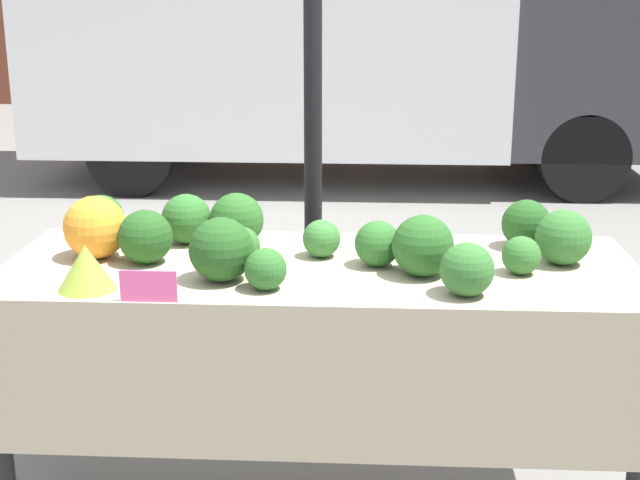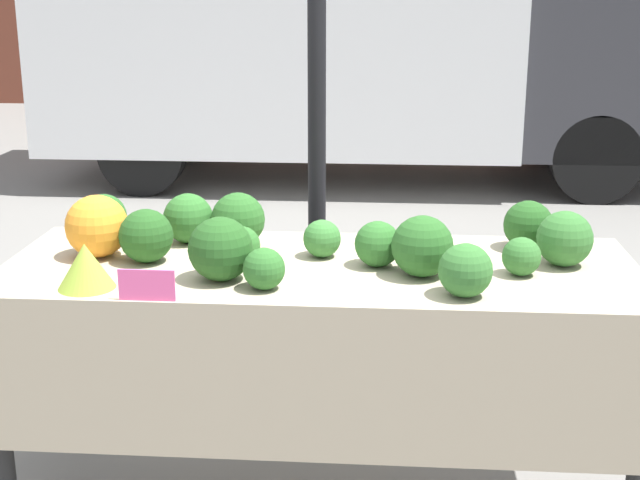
% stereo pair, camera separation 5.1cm
% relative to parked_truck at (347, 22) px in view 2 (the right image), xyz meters
% --- Properties ---
extents(tent_pole, '(0.07, 0.07, 2.22)m').
position_rel_parked_truck_xyz_m(tent_pole, '(0.09, -4.30, -0.23)').
color(tent_pole, black).
rests_on(tent_pole, ground_plane).
extents(parked_truck, '(5.33, 1.87, 2.54)m').
position_rel_parked_truck_xyz_m(parked_truck, '(0.00, 0.00, 0.00)').
color(parked_truck, white).
rests_on(parked_truck, ground_plane).
extents(market_table, '(1.97, 0.75, 0.81)m').
position_rel_parked_truck_xyz_m(market_table, '(0.16, -5.13, -0.64)').
color(market_table, tan).
rests_on(market_table, ground_plane).
extents(orange_cauliflower, '(0.20, 0.20, 0.20)m').
position_rel_parked_truck_xyz_m(orange_cauliflower, '(-0.55, -5.04, -0.44)').
color(orange_cauliflower, orange).
rests_on(orange_cauliflower, market_table).
extents(romanesco_head, '(0.16, 0.16, 0.13)m').
position_rel_parked_truck_xyz_m(romanesco_head, '(-0.49, -5.34, -0.47)').
color(romanesco_head, '#93B238').
rests_on(romanesco_head, market_table).
extents(broccoli_head_0, '(0.19, 0.19, 0.19)m').
position_rel_parked_truck_xyz_m(broccoli_head_0, '(-0.12, -5.24, -0.44)').
color(broccoli_head_0, '#23511E').
rests_on(broccoli_head_0, market_table).
extents(broccoli_head_1, '(0.15, 0.15, 0.15)m').
position_rel_parked_truck_xyz_m(broccoli_head_1, '(-0.60, -4.83, -0.46)').
color(broccoli_head_1, '#285B23').
rests_on(broccoli_head_1, market_table).
extents(broccoli_head_2, '(0.12, 0.12, 0.12)m').
position_rel_parked_truck_xyz_m(broccoli_head_2, '(0.02, -5.31, -0.47)').
color(broccoli_head_2, '#2D6628').
rests_on(broccoli_head_2, market_table).
extents(broccoli_head_3, '(0.17, 0.17, 0.17)m').
position_rel_parked_truck_xyz_m(broccoli_head_3, '(-0.30, -4.85, -0.45)').
color(broccoli_head_3, '#2D6628').
rests_on(broccoli_head_3, market_table).
extents(broccoli_head_4, '(0.12, 0.12, 0.12)m').
position_rel_parked_truck_xyz_m(broccoli_head_4, '(-0.08, -5.08, -0.48)').
color(broccoli_head_4, '#2D6628').
rests_on(broccoli_head_4, market_table).
extents(broccoli_head_5, '(0.17, 0.17, 0.17)m').
position_rel_parked_truck_xyz_m(broccoli_head_5, '(-0.38, -5.08, -0.45)').
color(broccoli_head_5, '#23511E').
rests_on(broccoli_head_5, market_table).
extents(broccoli_head_6, '(0.12, 0.12, 0.12)m').
position_rel_parked_truck_xyz_m(broccoli_head_6, '(0.16, -4.99, -0.48)').
color(broccoli_head_6, '#387533').
rests_on(broccoli_head_6, market_table).
extents(broccoli_head_7, '(0.16, 0.16, 0.16)m').
position_rel_parked_truck_xyz_m(broccoli_head_7, '(0.83, -4.84, -0.46)').
color(broccoli_head_7, '#23511E').
rests_on(broccoli_head_7, market_table).
extents(broccoli_head_8, '(0.18, 0.18, 0.18)m').
position_rel_parked_truck_xyz_m(broccoli_head_8, '(0.47, -5.16, -0.44)').
color(broccoli_head_8, '#285B23').
rests_on(broccoli_head_8, market_table).
extents(broccoli_head_9, '(0.18, 0.18, 0.18)m').
position_rel_parked_truck_xyz_m(broccoli_head_9, '(-0.13, -4.88, -0.45)').
color(broccoli_head_9, '#285B23').
rests_on(broccoli_head_9, market_table).
extents(broccoli_head_10, '(0.12, 0.12, 0.12)m').
position_rel_parked_truck_xyz_m(broccoli_head_10, '(0.77, -5.13, -0.48)').
color(broccoli_head_10, '#336B2D').
rests_on(broccoli_head_10, market_table).
extents(broccoli_head_11, '(0.17, 0.17, 0.17)m').
position_rel_parked_truck_xyz_m(broccoli_head_11, '(0.91, -5.02, -0.45)').
color(broccoli_head_11, '#336B2D').
rests_on(broccoli_head_11, market_table).
extents(broccoli_head_12, '(0.14, 0.14, 0.14)m').
position_rel_parked_truck_xyz_m(broccoli_head_12, '(0.34, -5.07, -0.46)').
color(broccoli_head_12, '#2D6628').
rests_on(broccoli_head_12, market_table).
extents(broccoli_head_13, '(0.15, 0.15, 0.15)m').
position_rel_parked_truck_xyz_m(broccoli_head_13, '(0.59, -5.33, -0.46)').
color(broccoli_head_13, '#336B2D').
rests_on(broccoli_head_13, market_table).
extents(price_sign, '(0.16, 0.01, 0.09)m').
position_rel_parked_truck_xyz_m(price_sign, '(-0.29, -5.43, -0.49)').
color(price_sign, '#F45B9E').
rests_on(price_sign, market_table).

